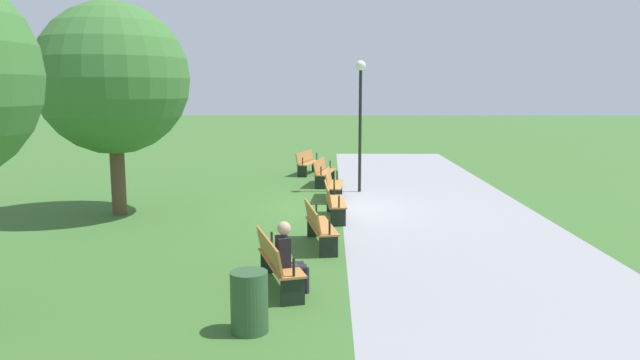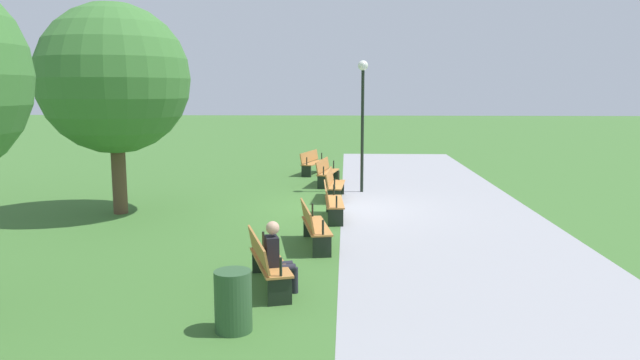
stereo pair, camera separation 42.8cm
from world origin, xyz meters
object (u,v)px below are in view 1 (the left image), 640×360
object	(u,v)px
lamp_post	(360,102)
trash_bin	(249,302)
bench_0	(308,162)
bench_5	(277,261)
person_seated	(289,255)
tree_0	(113,79)
bench_1	(323,171)
bench_2	(333,184)
bench_4	(318,225)
bench_3	(333,201)

from	to	relation	value
lamp_post	trash_bin	xyz separation A→B (m)	(11.27, -2.05, -2.48)
bench_0	bench_5	xyz separation A→B (m)	(13.51, 0.00, 0.00)
person_seated	bench_0	bearing A→B (deg)	163.94
tree_0	bench_5	bearing A→B (deg)	39.04
tree_0	bench_0	bearing A→B (deg)	148.36
bench_1	tree_0	bearing A→B (deg)	-36.79
bench_2	person_seated	xyz separation A→B (m)	(8.35, -0.74, 0.16)
bench_2	bench_4	distance (m)	5.47
trash_bin	bench_1	bearing A→B (deg)	176.15
bench_2	lamp_post	world-z (taller)	lamp_post
bench_4	lamp_post	size ratio (longest dim) A/B	0.45
bench_1	bench_5	distance (m)	10.87
bench_0	person_seated	size ratio (longest dim) A/B	1.57
bench_5	bench_1	bearing A→B (deg)	159.66
bench_2	tree_0	size ratio (longest dim) A/B	0.34
bench_2	lamp_post	bearing A→B (deg)	150.34
bench_5	trash_bin	xyz separation A→B (m)	(1.79, -0.21, -0.05)
bench_3	tree_0	world-z (taller)	tree_0
lamp_post	bench_2	bearing A→B (deg)	-33.05
bench_4	lamp_post	bearing A→B (deg)	159.82
bench_1	bench_4	distance (m)	8.18
bench_5	person_seated	bearing A→B (deg)	27.61
bench_0	bench_2	bearing A→B (deg)	27.08
bench_1	bench_2	size ratio (longest dim) A/B	1.02
lamp_post	trash_bin	size ratio (longest dim) A/B	4.93
bench_2	bench_3	bearing A→B (deg)	3.39
bench_3	bench_1	bearing A→B (deg)	179.98
trash_bin	bench_5	bearing A→B (deg)	173.27
bench_3	person_seated	distance (m)	5.66
bench_2	tree_0	xyz separation A→B (m)	(2.29, -5.69, 3.09)
bench_1	person_seated	bearing A→B (deg)	8.00
bench_5	person_seated	size ratio (longest dim) A/B	1.57
bench_5	person_seated	distance (m)	0.35
bench_3	bench_4	xyz separation A→B (m)	(2.72, -0.32, 0.00)
bench_5	bench_4	bearing A→B (deg)	149.54
bench_5	lamp_post	bearing A→B (deg)	152.04
bench_1	bench_3	size ratio (longest dim) A/B	1.02
bench_0	tree_0	xyz separation A→B (m)	(7.68, -4.73, 3.09)
bench_3	person_seated	size ratio (longest dim) A/B	1.55
bench_5	bench_3	bearing A→B (deg)	152.92
bench_3	trash_bin	size ratio (longest dim) A/B	2.17
bench_4	person_seated	distance (m)	2.92
bench_3	bench_2	bearing A→B (deg)	176.61
bench_1	trash_bin	bearing A→B (deg)	6.33
person_seated	trash_bin	xyz separation A→B (m)	(1.57, -0.43, -0.21)
bench_0	bench_3	world-z (taller)	same
bench_1	trash_bin	world-z (taller)	bench_1
bench_2	bench_4	world-z (taller)	same
bench_4	person_seated	world-z (taller)	person_seated
bench_2	person_seated	distance (m)	8.38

